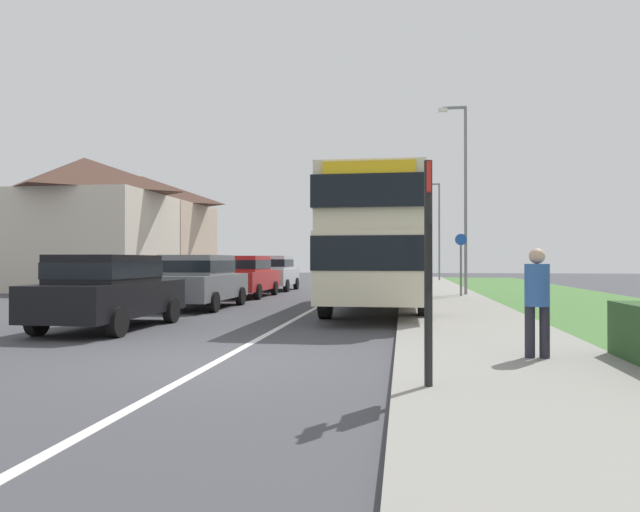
{
  "coord_description": "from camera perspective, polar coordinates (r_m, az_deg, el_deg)",
  "views": [
    {
      "loc": [
        2.73,
        -8.09,
        1.5
      ],
      "look_at": [
        0.8,
        5.15,
        1.6
      ],
      "focal_mm": 32.13,
      "sensor_mm": 36.0,
      "label": 1
    }
  ],
  "objects": [
    {
      "name": "pedestrian_at_stop",
      "position": [
        8.67,
        20.81,
        -3.87
      ],
      "size": [
        0.34,
        0.34,
        1.67
      ],
      "color": "#23232D",
      "rests_on": "ground_plane"
    },
    {
      "name": "house_terrace_far_side",
      "position": [
        33.67,
        -19.71,
        2.69
      ],
      "size": [
        7.54,
        12.51,
        6.63
      ],
      "color": "beige",
      "rests_on": "ground_plane"
    },
    {
      "name": "double_decker_bus",
      "position": [
        17.49,
        5.88,
        1.68
      ],
      "size": [
        2.8,
        10.49,
        3.7
      ],
      "color": "beige",
      "rests_on": "ground_plane"
    },
    {
      "name": "bus_stop_sign",
      "position": [
        6.4,
        10.73,
        -0.07
      ],
      "size": [
        0.09,
        0.52,
        2.6
      ],
      "color": "black",
      "rests_on": "ground_plane"
    },
    {
      "name": "parked_car_black",
      "position": [
        13.28,
        -20.29,
        -3.04
      ],
      "size": [
        1.89,
        4.23,
        1.61
      ],
      "color": "black",
      "rests_on": "ground_plane"
    },
    {
      "name": "parked_car_grey",
      "position": [
        18.21,
        -11.91,
        -2.27
      ],
      "size": [
        2.0,
        4.42,
        1.66
      ],
      "color": "slate",
      "rests_on": "ground_plane"
    },
    {
      "name": "cycle_route_sign",
      "position": [
        22.7,
        13.86,
        -0.6
      ],
      "size": [
        0.44,
        0.08,
        2.52
      ],
      "color": "slate",
      "rests_on": "ground_plane"
    },
    {
      "name": "street_lamp_far",
      "position": [
        40.68,
        11.64,
        3.06
      ],
      "size": [
        1.14,
        0.2,
        6.85
      ],
      "color": "slate",
      "rests_on": "ground_plane"
    },
    {
      "name": "parked_car_red",
      "position": [
        23.44,
        -7.37,
        -1.84
      ],
      "size": [
        1.87,
        4.59,
        1.67
      ],
      "color": "#B21E1E",
      "rests_on": "ground_plane"
    },
    {
      "name": "ground_plane",
      "position": [
        8.67,
        -10.34,
        -10.39
      ],
      "size": [
        120.0,
        120.0,
        0.0
      ],
      "primitive_type": "plane",
      "color": "#424247"
    },
    {
      "name": "pavement_near_side",
      "position": [
        14.24,
        14.27,
        -6.22
      ],
      "size": [
        3.2,
        68.0,
        0.12
      ],
      "primitive_type": "cube",
      "color": "gray",
      "rests_on": "ground_plane"
    },
    {
      "name": "lane_marking_centre",
      "position": [
        16.39,
        -1.32,
        -5.66
      ],
      "size": [
        0.14,
        60.0,
        0.01
      ],
      "primitive_type": "cube",
      "color": "silver",
      "rests_on": "ground_plane"
    },
    {
      "name": "parked_car_silver",
      "position": [
        28.39,
        -4.66,
        -1.56
      ],
      "size": [
        1.99,
        4.02,
        1.71
      ],
      "color": "#B7B7BC",
      "rests_on": "ground_plane"
    },
    {
      "name": "street_lamp_mid",
      "position": [
        24.07,
        14.06,
        6.59
      ],
      "size": [
        1.14,
        0.2,
        7.76
      ],
      "color": "slate",
      "rests_on": "ground_plane"
    }
  ]
}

